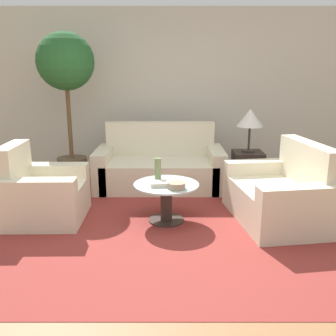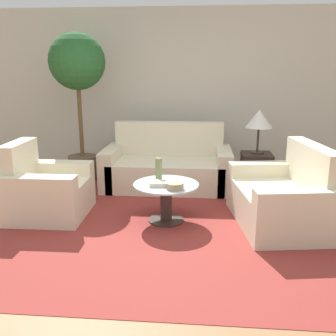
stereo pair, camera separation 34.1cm
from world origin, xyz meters
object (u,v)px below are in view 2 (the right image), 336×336
sofa_main (168,167)px  loveseat (286,200)px  book_stack (159,184)px  armchair (44,192)px  bowl (175,186)px  coffee_table (166,197)px  table_lamp (259,120)px  vase (159,169)px  potted_plant (78,75)px

sofa_main → loveseat: 1.91m
sofa_main → book_stack: sofa_main is taller
armchair → bowl: (1.53, -0.24, 0.19)m
loveseat → book_stack: 1.39m
coffee_table → table_lamp: bearing=47.0°
armchair → book_stack: size_ratio=3.65×
sofa_main → vase: (0.00, -1.21, 0.29)m
book_stack → vase: bearing=90.4°
loveseat → table_lamp: size_ratio=2.28×
armchair → coffee_table: 1.42m
armchair → bowl: 1.56m
armchair → potted_plant: potted_plant is taller
sofa_main → coffee_table: sofa_main is taller
table_lamp → potted_plant: 2.65m
vase → coffee_table: bearing=-54.0°
loveseat → table_lamp: bearing=178.9°
armchair → loveseat: 2.72m
sofa_main → vase: bearing=-89.8°
book_stack → loveseat: bearing=-3.3°
armchair → table_lamp: bearing=-66.5°
table_lamp → vase: table_lamp is taller
potted_plant → vase: (1.32, -1.40, -1.00)m
loveseat → potted_plant: potted_plant is taller
vase → book_stack: vase is taller
table_lamp → sofa_main: bearing=175.4°
potted_plant → loveseat: bearing=-28.6°
book_stack → bowl: bearing=-38.4°
loveseat → book_stack: size_ratio=5.78×
coffee_table → bowl: bowl is taller
loveseat → bowl: 1.23m
armchair → potted_plant: bearing=-1.0°
sofa_main → loveseat: (1.40, -1.29, -0.00)m
table_lamp → vase: (-1.25, -1.10, -0.43)m
vase → book_stack: 0.23m
potted_plant → bowl: size_ratio=11.60×
loveseat → vase: size_ratio=5.37×
sofa_main → table_lamp: 1.44m
armchair → loveseat: size_ratio=0.63×
book_stack → potted_plant: bearing=122.2°
bowl → potted_plant: bearing=131.9°
potted_plant → book_stack: bearing=-49.7°
coffee_table → potted_plant: 2.45m
table_lamp → bowl: bearing=-126.5°
sofa_main → potted_plant: 1.85m
loveseat → bowl: loveseat is taller
sofa_main → bowl: sofa_main is taller
potted_plant → bowl: 2.53m
loveseat → coffee_table: size_ratio=1.91×
armchair → bowl: bearing=-99.8°
coffee_table → table_lamp: 1.83m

